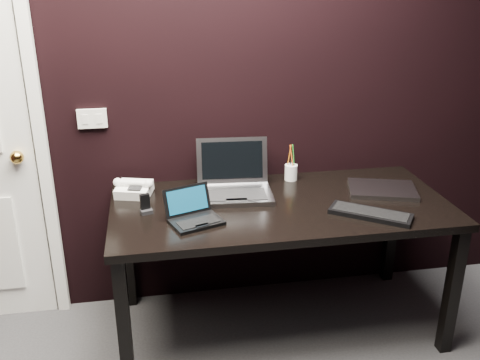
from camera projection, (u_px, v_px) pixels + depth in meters
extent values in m
plane|color=black|center=(210.00, 79.00, 2.81)|extent=(4.00, 0.00, 4.00)
cube|color=white|center=(41.00, 140.00, 2.74)|extent=(0.06, 0.05, 2.11)
sphere|color=gold|center=(17.00, 157.00, 2.71)|extent=(0.07, 0.07, 0.07)
cube|color=silver|center=(92.00, 119.00, 2.77)|extent=(0.15, 0.02, 0.10)
cube|color=silver|center=(85.00, 119.00, 2.75)|extent=(0.03, 0.01, 0.05)
cube|color=silver|center=(99.00, 119.00, 2.76)|extent=(0.03, 0.01, 0.05)
cube|color=black|center=(281.00, 207.00, 2.71)|extent=(1.70, 0.80, 0.04)
cube|color=black|center=(124.00, 327.00, 2.40)|extent=(0.06, 0.06, 0.70)
cube|color=black|center=(452.00, 292.00, 2.65)|extent=(0.06, 0.06, 0.70)
cube|color=black|center=(127.00, 251.00, 3.04)|extent=(0.06, 0.06, 0.70)
cube|color=black|center=(391.00, 229.00, 3.29)|extent=(0.06, 0.06, 0.70)
cube|color=black|center=(197.00, 222.00, 2.48)|extent=(0.27, 0.23, 0.02)
cube|color=black|center=(198.00, 222.00, 2.46)|extent=(0.21, 0.15, 0.00)
cube|color=black|center=(202.00, 225.00, 2.43)|extent=(0.07, 0.05, 0.00)
cube|color=black|center=(187.00, 200.00, 2.54)|extent=(0.23, 0.12, 0.13)
cube|color=#0A354E|center=(187.00, 200.00, 2.53)|extent=(0.20, 0.10, 0.11)
cube|color=gray|center=(235.00, 195.00, 2.77)|extent=(0.40, 0.30, 0.03)
cube|color=black|center=(236.00, 195.00, 2.73)|extent=(0.32, 0.17, 0.00)
cube|color=#A2A2A7|center=(237.00, 200.00, 2.66)|extent=(0.11, 0.05, 0.00)
cube|color=#A5A5AA|center=(232.00, 160.00, 2.87)|extent=(0.38, 0.10, 0.24)
cube|color=black|center=(232.00, 160.00, 2.87)|extent=(0.33, 0.08, 0.19)
cube|color=black|center=(370.00, 214.00, 2.56)|extent=(0.39, 0.33, 0.02)
cube|color=black|center=(371.00, 211.00, 2.55)|extent=(0.35, 0.29, 0.00)
cube|color=#98999E|center=(382.00, 189.00, 2.83)|extent=(0.40, 0.34, 0.02)
cube|color=white|center=(134.00, 190.00, 2.78)|extent=(0.21, 0.20, 0.07)
cylinder|color=white|center=(133.00, 183.00, 2.76)|extent=(0.17, 0.08, 0.03)
sphere|color=white|center=(118.00, 182.00, 2.77)|extent=(0.06, 0.06, 0.05)
sphere|color=white|center=(148.00, 184.00, 2.75)|extent=(0.06, 0.06, 0.05)
cube|color=black|center=(135.00, 188.00, 2.73)|extent=(0.08, 0.06, 0.01)
cube|color=black|center=(145.00, 203.00, 2.58)|extent=(0.05, 0.03, 0.10)
cube|color=black|center=(147.00, 212.00, 2.58)|extent=(0.06, 0.05, 0.02)
cylinder|color=silver|center=(291.00, 172.00, 2.98)|extent=(0.09, 0.09, 0.09)
cylinder|color=#C56512|center=(289.00, 156.00, 2.95)|extent=(0.02, 0.02, 0.13)
cylinder|color=#228025|center=(293.00, 156.00, 2.95)|extent=(0.02, 0.02, 0.13)
cylinder|color=black|center=(291.00, 155.00, 2.96)|extent=(0.01, 0.01, 0.13)
cylinder|color=#D24E13|center=(292.00, 157.00, 2.94)|extent=(0.03, 0.03, 0.13)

